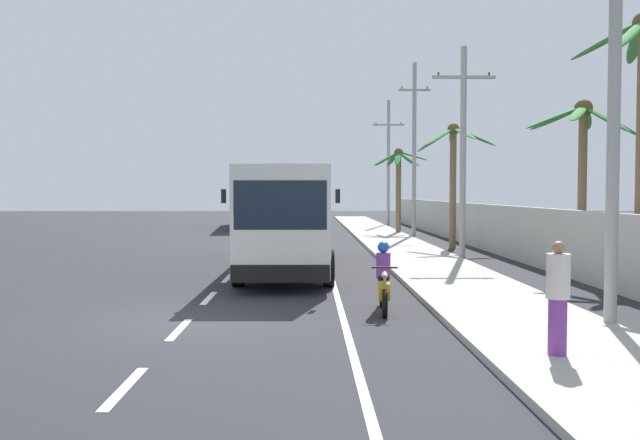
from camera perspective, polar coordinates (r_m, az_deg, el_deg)
The scene contains 15 objects.
ground_plane at distance 14.16m, azimuth -11.24°, elevation -8.42°, with size 160.00×160.00×0.00m, color #28282D.
sidewalk_kerb at distance 24.21m, azimuth 9.27°, elevation -3.74°, with size 3.20×90.00×0.14m, color #A8A399.
lane_markings at distance 28.53m, azimuth -2.02°, elevation -2.91°, with size 3.37×71.00×0.01m.
boundary_wall at distance 28.89m, azimuth 15.30°, elevation -0.85°, with size 0.24×60.00×2.10m, color #B2B2AD.
coach_bus_foreground at distance 22.60m, azimuth -2.65°, elevation 0.50°, with size 3.04×11.80×3.64m.
coach_bus_far_lane at distance 49.70m, azimuth -5.95°, elevation 1.56°, with size 3.75×12.53×3.70m.
motorcycle_beside_bus at distance 14.81m, azimuth 5.48°, elevation -5.40°, with size 0.56×1.96×1.55m.
pedestrian_near_kerb at distance 10.89m, azimuth 19.76°, elevation -6.12°, with size 0.36×0.36×1.76m.
utility_pole_nearest at distance 13.99m, azimuth 23.96°, elevation 9.92°, with size 2.56×0.24×8.58m.
utility_pole_mid at distance 26.53m, azimuth 12.19°, elevation 6.05°, with size 2.46×0.24×8.29m.
utility_pole_far at distance 39.55m, azimuth 8.10°, elevation 6.18°, with size 1.88×0.24×10.21m.
utility_pole_distant at distance 52.59m, azimuth 5.90°, elevation 5.08°, with size 2.47×0.24×9.86m.
palm_nearest at distance 41.77m, azimuth 6.78°, elevation 4.06°, with size 3.48×3.37×5.41m.
palm_second at distance 22.40m, azimuth 21.60°, elevation 6.13°, with size 3.62×3.48×5.55m.
palm_fourth at distance 31.81m, azimuth 11.37°, elevation 5.14°, with size 3.66×4.13×5.88m.
Camera 1 is at (2.49, -13.68, 2.65)m, focal length 37.25 mm.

